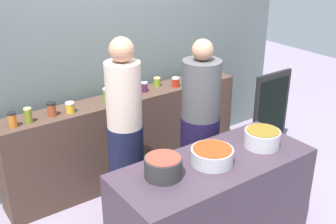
{
  "coord_description": "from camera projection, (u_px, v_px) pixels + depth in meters",
  "views": [
    {
      "loc": [
        -2.0,
        -2.46,
        2.56
      ],
      "look_at": [
        0.0,
        0.35,
        1.05
      ],
      "focal_mm": 44.81,
      "sensor_mm": 36.0,
      "label": 1
    }
  ],
  "objects": [
    {
      "name": "cooking_pot_center",
      "position": [
        212.0,
        156.0,
        3.32
      ],
      "size": [
        0.34,
        0.34,
        0.13
      ],
      "color": "#B7B7BC",
      "rests_on": "prep_table"
    },
    {
      "name": "prep_table",
      "position": [
        213.0,
        205.0,
        3.53
      ],
      "size": [
        1.7,
        0.7,
        0.85
      ],
      "primitive_type": "cube",
      "color": "#3B2C39",
      "rests_on": "ground"
    },
    {
      "name": "preserve_jar_1",
      "position": [
        28.0,
        115.0,
        3.74
      ],
      "size": [
        0.07,
        0.07,
        0.14
      ],
      "color": "olive",
      "rests_on": "display_shelf"
    },
    {
      "name": "storefront_wall",
      "position": [
        108.0,
        39.0,
        4.41
      ],
      "size": [
        4.8,
        0.12,
        3.0
      ],
      "primitive_type": "cube",
      "color": "slate",
      "rests_on": "ground"
    },
    {
      "name": "chalkboard_sign",
      "position": [
        271.0,
        112.0,
        5.09
      ],
      "size": [
        0.56,
        0.05,
        1.02
      ],
      "color": "black",
      "rests_on": "ground"
    },
    {
      "name": "preserve_jar_7",
      "position": [
        157.0,
        82.0,
        4.62
      ],
      "size": [
        0.07,
        0.07,
        0.1
      ],
      "color": "olive",
      "rests_on": "display_shelf"
    },
    {
      "name": "preserve_jar_9",
      "position": [
        186.0,
        80.0,
        4.67
      ],
      "size": [
        0.09,
        0.09,
        0.1
      ],
      "color": "olive",
      "rests_on": "display_shelf"
    },
    {
      "name": "preserve_jar_8",
      "position": [
        176.0,
        82.0,
        4.6
      ],
      "size": [
        0.08,
        0.08,
        0.11
      ],
      "color": "#B32513",
      "rests_on": "display_shelf"
    },
    {
      "name": "preserve_jar_3",
      "position": [
        70.0,
        107.0,
        3.95
      ],
      "size": [
        0.08,
        0.08,
        0.1
      ],
      "color": "gold",
      "rests_on": "display_shelf"
    },
    {
      "name": "preserve_jar_11",
      "position": [
        204.0,
        74.0,
        4.84
      ],
      "size": [
        0.09,
        0.09,
        0.13
      ],
      "color": "#B42028",
      "rests_on": "display_shelf"
    },
    {
      "name": "preserve_jar_0",
      "position": [
        12.0,
        120.0,
        3.66
      ],
      "size": [
        0.08,
        0.08,
        0.14
      ],
      "color": "#CA681F",
      "rests_on": "display_shelf"
    },
    {
      "name": "cook_with_tongs",
      "position": [
        126.0,
        141.0,
        3.77
      ],
      "size": [
        0.32,
        0.32,
        1.76
      ],
      "color": "#161932",
      "rests_on": "ground"
    },
    {
      "name": "preserve_jar_10",
      "position": [
        193.0,
        76.0,
        4.74
      ],
      "size": [
        0.08,
        0.08,
        0.14
      ],
      "color": "#591A4E",
      "rests_on": "display_shelf"
    },
    {
      "name": "cook_in_cap",
      "position": [
        200.0,
        132.0,
        4.07
      ],
      "size": [
        0.38,
        0.38,
        1.67
      ],
      "color": "#1A1235",
      "rests_on": "ground"
    },
    {
      "name": "preserve_jar_12",
      "position": [
        210.0,
        69.0,
        5.03
      ],
      "size": [
        0.08,
        0.08,
        0.12
      ],
      "color": "#CF5C1F",
      "rests_on": "display_shelf"
    },
    {
      "name": "preserve_jar_2",
      "position": [
        52.0,
        109.0,
        3.88
      ],
      "size": [
        0.08,
        0.08,
        0.13
      ],
      "color": "#954121",
      "rests_on": "display_shelf"
    },
    {
      "name": "preserve_jar_4",
      "position": [
        107.0,
        95.0,
        4.2
      ],
      "size": [
        0.09,
        0.09,
        0.14
      ],
      "color": "#5C961F",
      "rests_on": "display_shelf"
    },
    {
      "name": "cooking_pot_right",
      "position": [
        262.0,
        138.0,
        3.58
      ],
      "size": [
        0.3,
        0.3,
        0.15
      ],
      "color": "#B7B7BC",
      "rests_on": "prep_table"
    },
    {
      "name": "preserve_jar_6",
      "position": [
        144.0,
        87.0,
        4.45
      ],
      "size": [
        0.07,
        0.07,
        0.11
      ],
      "color": "#4E2246",
      "rests_on": "display_shelf"
    },
    {
      "name": "display_shelf",
      "position": [
        128.0,
        137.0,
        4.55
      ],
      "size": [
        2.7,
        0.36,
        0.96
      ],
      "primitive_type": "cube",
      "color": "#473229",
      "rests_on": "ground"
    },
    {
      "name": "preserve_jar_5",
      "position": [
        135.0,
        90.0,
        4.33
      ],
      "size": [
        0.08,
        0.08,
        0.15
      ],
      "color": "gold",
      "rests_on": "display_shelf"
    },
    {
      "name": "cooking_pot_left",
      "position": [
        163.0,
        167.0,
        3.13
      ],
      "size": [
        0.29,
        0.29,
        0.16
      ],
      "color": "#2D2D2D",
      "rests_on": "prep_table"
    }
  ]
}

